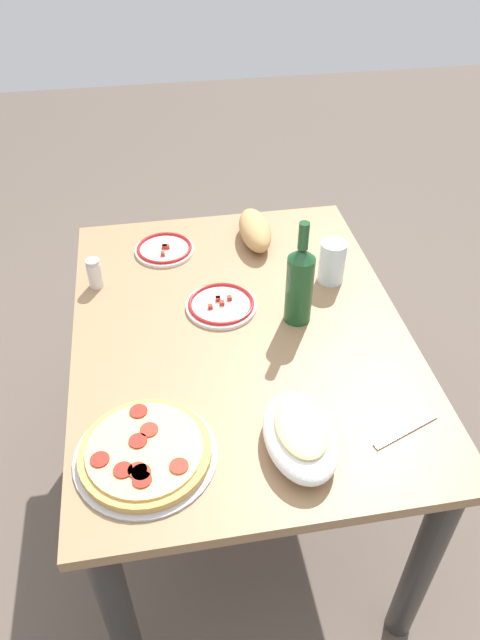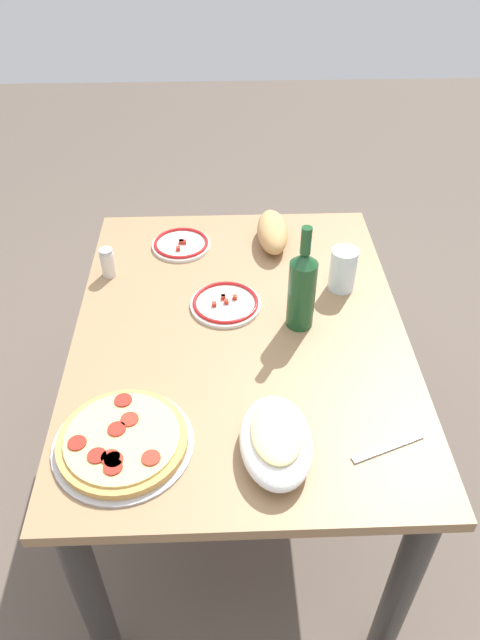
% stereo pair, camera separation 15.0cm
% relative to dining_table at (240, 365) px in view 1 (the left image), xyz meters
% --- Properties ---
extents(ground_plane, '(8.00, 8.00, 0.00)m').
position_rel_dining_table_xyz_m(ground_plane, '(0.00, 0.00, -0.60)').
color(ground_plane, brown).
rests_on(ground_plane, ground).
extents(dining_table, '(1.13, 0.85, 0.73)m').
position_rel_dining_table_xyz_m(dining_table, '(0.00, 0.00, 0.00)').
color(dining_table, '#93704C').
rests_on(dining_table, ground).
extents(pepperoni_pizza, '(0.30, 0.30, 0.03)m').
position_rel_dining_table_xyz_m(pepperoni_pizza, '(0.36, -0.26, 0.15)').
color(pepperoni_pizza, '#B7B7BC').
rests_on(pepperoni_pizza, dining_table).
extents(baked_pasta_dish, '(0.24, 0.15, 0.08)m').
position_rel_dining_table_xyz_m(baked_pasta_dish, '(0.39, 0.06, 0.17)').
color(baked_pasta_dish, white).
rests_on(baked_pasta_dish, dining_table).
extents(wine_bottle, '(0.07, 0.07, 0.29)m').
position_rel_dining_table_xyz_m(wine_bottle, '(-0.02, 0.15, 0.25)').
color(wine_bottle, '#194723').
rests_on(wine_bottle, dining_table).
extents(water_glass, '(0.07, 0.07, 0.12)m').
position_rel_dining_table_xyz_m(water_glass, '(-0.16, 0.29, 0.20)').
color(water_glass, silver).
rests_on(water_glass, dining_table).
extents(side_plate_near, '(0.19, 0.19, 0.02)m').
position_rel_dining_table_xyz_m(side_plate_near, '(-0.09, -0.04, 0.14)').
color(side_plate_near, white).
rests_on(side_plate_near, dining_table).
extents(side_plate_far, '(0.18, 0.18, 0.02)m').
position_rel_dining_table_xyz_m(side_plate_far, '(-0.39, -0.17, 0.14)').
color(side_plate_far, white).
rests_on(side_plate_far, dining_table).
extents(bread_loaf, '(0.22, 0.09, 0.08)m').
position_rel_dining_table_xyz_m(bread_loaf, '(-0.39, 0.11, 0.17)').
color(bread_loaf, tan).
rests_on(bread_loaf, dining_table).
extents(spice_shaker, '(0.04, 0.04, 0.09)m').
position_rel_dining_table_xyz_m(spice_shaker, '(-0.25, -0.37, 0.18)').
color(spice_shaker, silver).
rests_on(spice_shaker, dining_table).
extents(fork_left, '(0.08, 0.16, 0.00)m').
position_rel_dining_table_xyz_m(fork_left, '(0.39, 0.30, 0.14)').
color(fork_left, '#B7B7BC').
rests_on(fork_left, dining_table).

